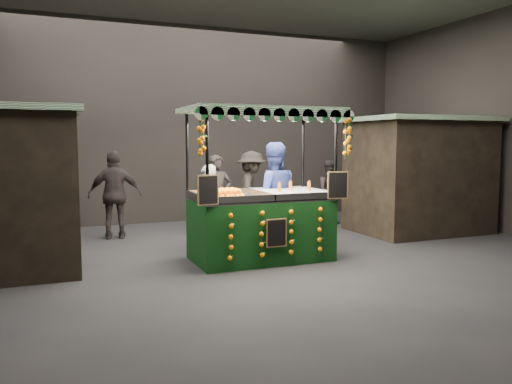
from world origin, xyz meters
name	(u,v)px	position (x,y,z in m)	size (l,w,h in m)	color
ground	(267,262)	(0.00, 0.00, 0.00)	(12.00, 12.00, 0.00)	black
market_hall	(268,61)	(0.00, 0.00, 3.38)	(12.10, 10.10, 5.05)	black
neighbour_stall_right	(418,174)	(4.40, 1.50, 1.31)	(3.00, 2.20, 2.60)	black
juice_stall	(262,214)	(-0.01, 0.23, 0.81)	(2.71, 1.59, 2.62)	#0B3311
vendor_grey	(207,208)	(-0.65, 1.35, 0.82)	(0.70, 0.59, 1.63)	slate
vendor_blue	(273,196)	(0.56, 1.03, 1.02)	(1.14, 0.97, 2.04)	navy
shopper_0	(218,196)	(-0.06, 2.56, 0.89)	(0.67, 0.46, 1.77)	black
shopper_1	(331,192)	(3.10, 3.15, 0.80)	(0.87, 0.73, 1.59)	#282221
shopper_2	(115,195)	(-2.13, 3.21, 0.94)	(1.15, 0.61, 1.88)	black
shopper_3	(252,191)	(0.92, 3.04, 0.92)	(1.06, 1.35, 1.84)	#282521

